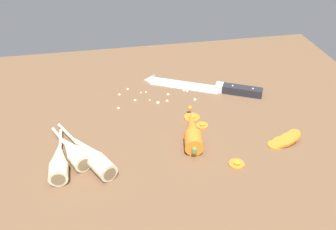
{
  "coord_description": "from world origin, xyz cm",
  "views": [
    {
      "loc": [
        -15.39,
        -82.33,
        55.68
      ],
      "look_at": [
        0.0,
        -2.0,
        1.5
      ],
      "focal_mm": 41.83,
      "sensor_mm": 36.0,
      "label": 1
    }
  ],
  "objects_px": {
    "parsnip_front": "(73,151)",
    "carrot_slice_stray_near": "(237,163)",
    "parsnip_mid_left": "(91,155)",
    "parsnip_mid_right": "(59,160)",
    "carrot_slice_stray_far": "(192,117)",
    "carrot_slice_stray_mid": "(202,125)",
    "chefs_knife": "(199,86)",
    "carrot_slice_stack": "(285,140)",
    "whole_carrot": "(192,131)"
  },
  "relations": [
    {
      "from": "chefs_knife",
      "to": "carrot_slice_stray_far",
      "type": "height_order",
      "value": "chefs_knife"
    },
    {
      "from": "carrot_slice_stack",
      "to": "parsnip_mid_left",
      "type": "bearing_deg",
      "value": 177.85
    },
    {
      "from": "parsnip_mid_right",
      "to": "carrot_slice_stray_mid",
      "type": "distance_m",
      "value": 0.35
    },
    {
      "from": "parsnip_mid_right",
      "to": "whole_carrot",
      "type": "bearing_deg",
      "value": 9.0
    },
    {
      "from": "parsnip_front",
      "to": "whole_carrot",
      "type": "bearing_deg",
      "value": 4.4
    },
    {
      "from": "chefs_knife",
      "to": "carrot_slice_stray_far",
      "type": "relative_size",
      "value": 8.09
    },
    {
      "from": "parsnip_mid_left",
      "to": "carrot_slice_stray_mid",
      "type": "bearing_deg",
      "value": 17.61
    },
    {
      "from": "parsnip_front",
      "to": "carrot_slice_stray_far",
      "type": "bearing_deg",
      "value": 19.6
    },
    {
      "from": "parsnip_mid_left",
      "to": "parsnip_mid_right",
      "type": "height_order",
      "value": "same"
    },
    {
      "from": "parsnip_front",
      "to": "carrot_slice_stray_far",
      "type": "xyz_separation_m",
      "value": [
        0.29,
        0.1,
        -0.02
      ]
    },
    {
      "from": "parsnip_mid_right",
      "to": "carrot_slice_stack",
      "type": "bearing_deg",
      "value": -1.21
    },
    {
      "from": "parsnip_mid_left",
      "to": "carrot_slice_stray_far",
      "type": "height_order",
      "value": "parsnip_mid_left"
    },
    {
      "from": "parsnip_mid_left",
      "to": "carrot_slice_stray_mid",
      "type": "distance_m",
      "value": 0.29
    },
    {
      "from": "parsnip_mid_left",
      "to": "carrot_slice_stray_mid",
      "type": "height_order",
      "value": "parsnip_mid_left"
    },
    {
      "from": "parsnip_front",
      "to": "carrot_slice_stray_far",
      "type": "relative_size",
      "value": 4.19
    },
    {
      "from": "whole_carrot",
      "to": "carrot_slice_stray_far",
      "type": "height_order",
      "value": "whole_carrot"
    },
    {
      "from": "parsnip_front",
      "to": "carrot_slice_stray_near",
      "type": "height_order",
      "value": "parsnip_front"
    },
    {
      "from": "parsnip_front",
      "to": "parsnip_mid_left",
      "type": "height_order",
      "value": "same"
    },
    {
      "from": "whole_carrot",
      "to": "carrot_slice_stray_far",
      "type": "xyz_separation_m",
      "value": [
        0.02,
        0.08,
        -0.02
      ]
    },
    {
      "from": "parsnip_front",
      "to": "parsnip_mid_left",
      "type": "xyz_separation_m",
      "value": [
        0.04,
        -0.02,
        -0.0
      ]
    },
    {
      "from": "carrot_slice_stray_near",
      "to": "carrot_slice_stray_far",
      "type": "relative_size",
      "value": 0.84
    },
    {
      "from": "parsnip_mid_left",
      "to": "parsnip_front",
      "type": "bearing_deg",
      "value": 151.15
    },
    {
      "from": "carrot_slice_stack",
      "to": "carrot_slice_stray_near",
      "type": "bearing_deg",
      "value": -159.12
    },
    {
      "from": "parsnip_mid_right",
      "to": "carrot_slice_stray_far",
      "type": "distance_m",
      "value": 0.35
    },
    {
      "from": "carrot_slice_stack",
      "to": "carrot_slice_stray_mid",
      "type": "height_order",
      "value": "carrot_slice_stack"
    },
    {
      "from": "parsnip_front",
      "to": "carrot_slice_stray_near",
      "type": "distance_m",
      "value": 0.36
    },
    {
      "from": "chefs_knife",
      "to": "parsnip_front",
      "type": "distance_m",
      "value": 0.43
    },
    {
      "from": "parsnip_front",
      "to": "carrot_slice_stray_mid",
      "type": "relative_size",
      "value": 5.55
    },
    {
      "from": "chefs_knife",
      "to": "carrot_slice_stray_far",
      "type": "distance_m",
      "value": 0.16
    },
    {
      "from": "parsnip_mid_right",
      "to": "carrot_slice_stray_far",
      "type": "height_order",
      "value": "parsnip_mid_right"
    },
    {
      "from": "whole_carrot",
      "to": "parsnip_mid_right",
      "type": "bearing_deg",
      "value": -171.0
    },
    {
      "from": "whole_carrot",
      "to": "carrot_slice_stack",
      "type": "relative_size",
      "value": 2.2
    },
    {
      "from": "parsnip_mid_left",
      "to": "carrot_slice_stack",
      "type": "distance_m",
      "value": 0.44
    },
    {
      "from": "chefs_knife",
      "to": "carrot_slice_stray_far",
      "type": "xyz_separation_m",
      "value": [
        -0.06,
        -0.15,
        -0.0
      ]
    },
    {
      "from": "parsnip_mid_right",
      "to": "carrot_slice_stray_near",
      "type": "distance_m",
      "value": 0.38
    },
    {
      "from": "whole_carrot",
      "to": "parsnip_mid_left",
      "type": "distance_m",
      "value": 0.24
    },
    {
      "from": "chefs_knife",
      "to": "carrot_slice_stray_mid",
      "type": "height_order",
      "value": "chefs_knife"
    },
    {
      "from": "chefs_knife",
      "to": "parsnip_mid_left",
      "type": "relative_size",
      "value": 1.46
    },
    {
      "from": "carrot_slice_stack",
      "to": "carrot_slice_stray_near",
      "type": "xyz_separation_m",
      "value": [
        -0.14,
        -0.05,
        -0.01
      ]
    },
    {
      "from": "carrot_slice_stray_mid",
      "to": "chefs_knife",
      "type": "bearing_deg",
      "value": 77.42
    },
    {
      "from": "whole_carrot",
      "to": "parsnip_mid_left",
      "type": "relative_size",
      "value": 0.82
    },
    {
      "from": "chefs_knife",
      "to": "parsnip_mid_left",
      "type": "height_order",
      "value": "parsnip_mid_left"
    },
    {
      "from": "carrot_slice_stray_mid",
      "to": "carrot_slice_stack",
      "type": "bearing_deg",
      "value": -31.0
    },
    {
      "from": "whole_carrot",
      "to": "carrot_slice_stray_far",
      "type": "distance_m",
      "value": 0.09
    },
    {
      "from": "chefs_knife",
      "to": "parsnip_mid_left",
      "type": "xyz_separation_m",
      "value": [
        -0.31,
        -0.27,
        0.01
      ]
    },
    {
      "from": "carrot_slice_stray_near",
      "to": "carrot_slice_stack",
      "type": "bearing_deg",
      "value": 20.88
    },
    {
      "from": "carrot_slice_stray_mid",
      "to": "carrot_slice_stray_far",
      "type": "bearing_deg",
      "value": 112.35
    },
    {
      "from": "carrot_slice_stray_mid",
      "to": "whole_carrot",
      "type": "bearing_deg",
      "value": -129.0
    },
    {
      "from": "parsnip_mid_right",
      "to": "carrot_slice_stray_mid",
      "type": "bearing_deg",
      "value": 15.21
    },
    {
      "from": "parsnip_mid_left",
      "to": "carrot_slice_stray_near",
      "type": "relative_size",
      "value": 6.58
    }
  ]
}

